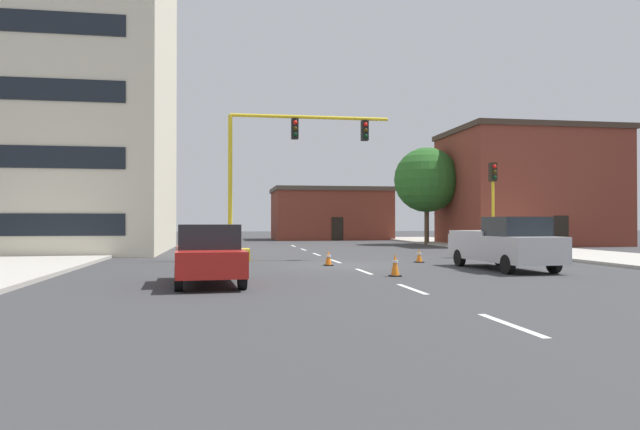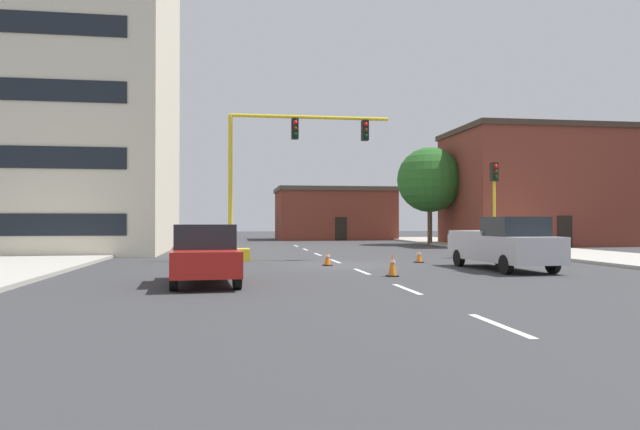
% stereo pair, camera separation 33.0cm
% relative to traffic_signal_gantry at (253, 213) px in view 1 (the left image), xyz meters
% --- Properties ---
extents(ground_plane, '(160.00, 160.00, 0.00)m').
position_rel_traffic_signal_gantry_xyz_m(ground_plane, '(3.70, -3.59, -2.20)').
color(ground_plane, '#38383A').
extents(sidewalk_left, '(6.00, 56.00, 0.14)m').
position_rel_traffic_signal_gantry_xyz_m(sidewalk_left, '(-9.79, 4.41, -2.13)').
color(sidewalk_left, '#B2ADA3').
rests_on(sidewalk_left, ground_plane).
extents(sidewalk_right, '(6.00, 56.00, 0.14)m').
position_rel_traffic_signal_gantry_xyz_m(sidewalk_right, '(17.20, 4.41, -2.13)').
color(sidewalk_right, '#B2ADA3').
rests_on(sidewalk_right, ground_plane).
extents(lane_stripe_seg_0, '(0.16, 2.40, 0.01)m').
position_rel_traffic_signal_gantry_xyz_m(lane_stripe_seg_0, '(3.70, -17.59, -2.20)').
color(lane_stripe_seg_0, silver).
rests_on(lane_stripe_seg_0, ground_plane).
extents(lane_stripe_seg_1, '(0.16, 2.40, 0.01)m').
position_rel_traffic_signal_gantry_xyz_m(lane_stripe_seg_1, '(3.70, -12.09, -2.20)').
color(lane_stripe_seg_1, silver).
rests_on(lane_stripe_seg_1, ground_plane).
extents(lane_stripe_seg_2, '(0.16, 2.40, 0.01)m').
position_rel_traffic_signal_gantry_xyz_m(lane_stripe_seg_2, '(3.70, -6.59, -2.20)').
color(lane_stripe_seg_2, silver).
rests_on(lane_stripe_seg_2, ground_plane).
extents(lane_stripe_seg_3, '(0.16, 2.40, 0.01)m').
position_rel_traffic_signal_gantry_xyz_m(lane_stripe_seg_3, '(3.70, -1.09, -2.20)').
color(lane_stripe_seg_3, silver).
rests_on(lane_stripe_seg_3, ground_plane).
extents(lane_stripe_seg_4, '(0.16, 2.40, 0.01)m').
position_rel_traffic_signal_gantry_xyz_m(lane_stripe_seg_4, '(3.70, 4.41, -2.20)').
color(lane_stripe_seg_4, silver).
rests_on(lane_stripe_seg_4, ground_plane).
extents(lane_stripe_seg_5, '(0.16, 2.40, 0.01)m').
position_rel_traffic_signal_gantry_xyz_m(lane_stripe_seg_5, '(3.70, 9.91, -2.20)').
color(lane_stripe_seg_5, silver).
rests_on(lane_stripe_seg_5, ground_plane).
extents(lane_stripe_seg_6, '(0.16, 2.40, 0.01)m').
position_rel_traffic_signal_gantry_xyz_m(lane_stripe_seg_6, '(3.70, 15.41, -2.20)').
color(lane_stripe_seg_6, silver).
rests_on(lane_stripe_seg_6, ground_plane).
extents(building_tall_left, '(15.77, 13.93, 23.48)m').
position_rel_traffic_signal_gantry_xyz_m(building_tall_left, '(-12.48, 9.75, 9.54)').
color(building_tall_left, beige).
rests_on(building_tall_left, ground_plane).
extents(building_brick_center, '(11.51, 8.18, 5.12)m').
position_rel_traffic_signal_gantry_xyz_m(building_brick_center, '(9.11, 30.22, 0.37)').
color(building_brick_center, brown).
rests_on(building_brick_center, ground_plane).
extents(building_row_right, '(12.13, 9.14, 8.83)m').
position_rel_traffic_signal_gantry_xyz_m(building_row_right, '(21.77, 14.41, 2.22)').
color(building_row_right, brown).
rests_on(building_row_right, ground_plane).
extents(traffic_signal_gantry, '(8.41, 1.20, 6.83)m').
position_rel_traffic_signal_gantry_xyz_m(traffic_signal_gantry, '(0.00, 0.00, 0.00)').
color(traffic_signal_gantry, yellow).
rests_on(traffic_signal_gantry, ground_plane).
extents(traffic_light_pole_right, '(0.32, 0.47, 4.80)m').
position_rel_traffic_signal_gantry_xyz_m(traffic_light_pole_right, '(12.16, 0.52, 1.32)').
color(traffic_light_pole_right, yellow).
rests_on(traffic_light_pole_right, ground_plane).
extents(tree_right_far, '(5.05, 5.05, 7.58)m').
position_rel_traffic_signal_gantry_xyz_m(tree_right_far, '(14.24, 16.21, 2.83)').
color(tree_right_far, brown).
rests_on(tree_right_far, ground_plane).
extents(pickup_truck_silver, '(2.31, 5.51, 1.99)m').
position_rel_traffic_signal_gantry_xyz_m(pickup_truck_silver, '(9.16, -6.60, -1.23)').
color(pickup_truck_silver, '#BCBCC1').
rests_on(pickup_truck_silver, ground_plane).
extents(sedan_red_near_left, '(2.17, 4.62, 1.74)m').
position_rel_traffic_signal_gantry_xyz_m(sedan_red_near_left, '(-1.75, -9.96, -1.32)').
color(sedan_red_near_left, '#B21E19').
rests_on(sedan_red_near_left, ground_plane).
extents(traffic_cone_roadside_a, '(0.36, 0.36, 0.78)m').
position_rel_traffic_signal_gantry_xyz_m(traffic_cone_roadside_a, '(4.30, -8.54, -1.82)').
color(traffic_cone_roadside_a, black).
rests_on(traffic_cone_roadside_a, ground_plane).
extents(traffic_cone_roadside_b, '(0.36, 0.36, 0.62)m').
position_rel_traffic_signal_gantry_xyz_m(traffic_cone_roadside_b, '(2.92, -3.64, -1.90)').
color(traffic_cone_roadside_b, black).
rests_on(traffic_cone_roadside_b, ground_plane).
extents(traffic_cone_roadside_c, '(0.36, 0.36, 0.60)m').
position_rel_traffic_signal_gantry_xyz_m(traffic_cone_roadside_c, '(7.22, -2.46, -1.91)').
color(traffic_cone_roadside_c, black).
rests_on(traffic_cone_roadside_c, ground_plane).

